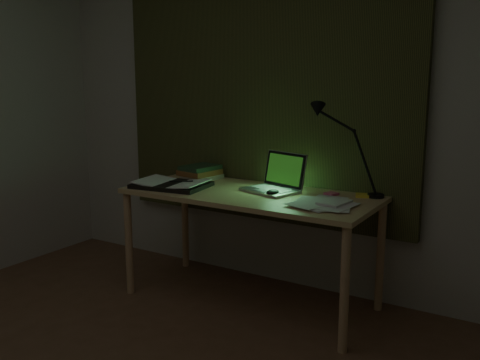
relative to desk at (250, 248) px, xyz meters
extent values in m
cube|color=beige|center=(-0.15, 0.43, 0.89)|extent=(3.50, 0.00, 2.50)
cube|color=#32351A|center=(-0.15, 0.39, 1.09)|extent=(2.20, 0.06, 2.00)
ellipsoid|color=black|center=(0.16, 0.00, 0.38)|extent=(0.07, 0.11, 0.04)
cube|color=yellow|center=(0.64, 0.25, 0.37)|extent=(0.10, 0.10, 0.02)
cube|color=#F65F8E|center=(0.46, 0.20, 0.37)|extent=(0.09, 0.09, 0.01)
camera|label=1|loc=(1.65, -2.81, 1.07)|focal=40.00mm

